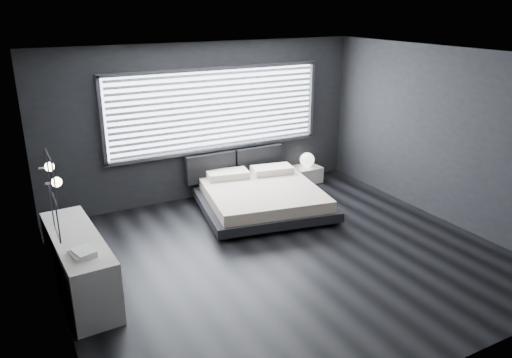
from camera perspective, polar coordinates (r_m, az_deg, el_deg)
room at (r=6.71m, az=3.44°, el=1.88°), size 6.04×6.00×2.80m
window at (r=9.07m, az=-4.46°, el=7.89°), size 4.14×0.09×1.52m
headboard at (r=9.41m, az=-2.42°, el=1.82°), size 1.96×0.16×0.52m
sconce_near at (r=5.80m, az=-21.85°, el=-0.34°), size 0.18×0.11×0.11m
sconce_far at (r=6.37m, az=-22.56°, el=1.29°), size 0.18×0.11×0.11m
wall_art_upper at (r=5.15m, az=-22.33°, el=0.11°), size 0.01×0.48×0.48m
wall_art_lower at (r=5.54m, az=-22.03°, el=-3.71°), size 0.01×0.48×0.48m
bed at (r=8.64m, az=0.71°, el=-2.06°), size 2.42×2.35×0.54m
nightstand at (r=10.13m, az=5.78°, el=0.56°), size 0.54×0.45×0.31m
orb_lamp at (r=10.04m, az=5.86°, el=2.20°), size 0.29×0.29×0.29m
dresser at (r=6.61m, az=-19.52°, el=-9.15°), size 0.63×1.94×0.77m
book_stack at (r=5.95m, az=-19.17°, el=-7.94°), size 0.29×0.35×0.06m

